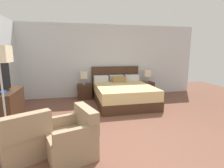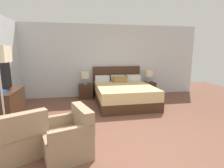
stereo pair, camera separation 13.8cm
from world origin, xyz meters
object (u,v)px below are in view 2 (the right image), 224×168
(nightstand_right, at_px, (148,89))
(bed, at_px, (123,93))
(armchair_companion, at_px, (69,138))
(table_lamp_right, at_px, (149,74))
(tv, at_px, (2,77))
(book_red_cover, at_px, (1,92))
(nightstand_left, at_px, (86,91))
(dresser, at_px, (7,106))
(table_lamp_left, at_px, (85,75))
(armchair_by_window, at_px, (21,138))

(nightstand_right, bearing_deg, bed, -146.12)
(armchair_companion, bearing_deg, bed, 59.52)
(table_lamp_right, relative_size, tv, 0.47)
(bed, relative_size, book_red_cover, 10.70)
(nightstand_left, bearing_deg, dresser, -135.57)
(dresser, bearing_deg, tv, -88.38)
(book_red_cover, bearing_deg, table_lamp_right, 26.75)
(dresser, relative_size, armchair_companion, 1.24)
(nightstand_right, bearing_deg, nightstand_left, 180.00)
(bed, bearing_deg, nightstand_left, 146.12)
(nightstand_left, bearing_deg, table_lamp_left, 90.00)
(bed, distance_m, table_lamp_right, 1.49)
(dresser, bearing_deg, nightstand_right, 23.50)
(nightstand_right, relative_size, book_red_cover, 2.51)
(nightstand_left, xyz_separation_m, armchair_by_window, (-1.13, -3.29, 0.03))
(nightstand_left, bearing_deg, table_lamp_right, 0.04)
(table_lamp_left, xyz_separation_m, armchair_companion, (-0.39, -3.42, -0.53))
(nightstand_left, height_order, armchair_companion, armchair_companion)
(nightstand_left, distance_m, table_lamp_right, 2.39)
(bed, xyz_separation_m, nightstand_right, (1.16, 0.78, -0.07))
(table_lamp_right, bearing_deg, dresser, -156.48)
(dresser, relative_size, tv, 1.14)
(tv, bearing_deg, armchair_by_window, -62.27)
(dresser, bearing_deg, table_lamp_right, 23.52)
(nightstand_right, bearing_deg, armchair_companion, -128.45)
(table_lamp_right, xyz_separation_m, book_red_cover, (-4.17, -2.10, -0.04))
(table_lamp_right, xyz_separation_m, dresser, (-4.18, -1.82, -0.42))
(bed, distance_m, book_red_cover, 3.31)
(dresser, bearing_deg, nightstand_left, 44.43)
(tv, height_order, armchair_companion, tv)
(armchair_companion, bearing_deg, nightstand_left, 83.48)
(tv, bearing_deg, nightstand_right, 24.57)
(nightstand_left, relative_size, dresser, 0.47)
(table_lamp_left, relative_size, book_red_cover, 2.21)
(book_red_cover, height_order, armchair_companion, book_red_cover)
(table_lamp_left, xyz_separation_m, dresser, (-1.85, -1.82, -0.42))
(tv, bearing_deg, bed, 20.53)
(bed, height_order, table_lamp_right, bed)
(dresser, height_order, armchair_companion, dresser)
(armchair_companion, bearing_deg, armchair_by_window, 169.61)
(dresser, relative_size, book_red_cover, 5.35)
(bed, xyz_separation_m, book_red_cover, (-3.00, -1.32, 0.45))
(nightstand_right, xyz_separation_m, tv, (-4.18, -1.91, 0.82))
(armchair_by_window, distance_m, armchair_companion, 0.75)
(bed, bearing_deg, table_lamp_right, 33.93)
(bed, bearing_deg, armchair_by_window, -132.43)
(table_lamp_right, height_order, book_red_cover, table_lamp_right)
(dresser, bearing_deg, book_red_cover, -87.21)
(nightstand_left, height_order, table_lamp_left, table_lamp_left)
(nightstand_left, distance_m, armchair_by_window, 3.47)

